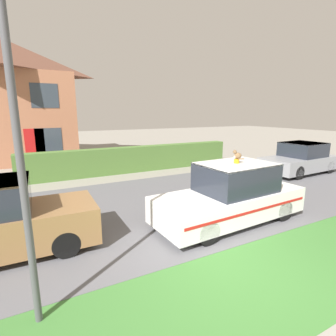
% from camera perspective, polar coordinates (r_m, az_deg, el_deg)
% --- Properties ---
extents(ground_plane, '(80.00, 80.00, 0.00)m').
position_cam_1_polar(ground_plane, '(5.52, 14.08, -21.08)').
color(ground_plane, gray).
extents(road_strip, '(28.00, 6.68, 0.01)m').
position_cam_1_polar(road_strip, '(8.59, -4.34, -8.24)').
color(road_strip, '#5B5B60').
rests_on(road_strip, ground).
extents(lawn_verge, '(28.00, 2.35, 0.01)m').
position_cam_1_polar(lawn_verge, '(5.24, 17.87, -23.27)').
color(lawn_verge, '#3D7533').
rests_on(lawn_verge, ground).
extents(garden_hedge, '(10.81, 0.60, 1.28)m').
position_cam_1_polar(garden_hedge, '(13.43, -7.12, 1.93)').
color(garden_hedge, '#4C7233').
rests_on(garden_hedge, ground).
extents(police_car, '(4.41, 1.85, 1.74)m').
position_cam_1_polar(police_car, '(7.42, 13.61, -5.86)').
color(police_car, black).
rests_on(police_car, road_strip).
extents(cat, '(0.25, 0.24, 0.26)m').
position_cam_1_polar(cat, '(7.25, 14.82, 2.73)').
color(cat, brown).
rests_on(cat, police_car).
extents(neighbour_car_near, '(4.08, 1.98, 1.51)m').
position_cam_1_polar(neighbour_car_near, '(14.54, 26.82, 1.76)').
color(neighbour_car_near, black).
rests_on(neighbour_car_near, road_strip).
extents(house_left, '(7.55, 5.76, 7.21)m').
position_cam_1_polar(house_left, '(18.94, -31.81, 12.43)').
color(house_left, '#A86B4C').
rests_on(house_left, ground).
extents(wheelie_bin, '(0.66, 0.68, 1.08)m').
position_cam_1_polar(wheelie_bin, '(13.93, -23.18, 1.02)').
color(wheelie_bin, '#474C8C').
rests_on(wheelie_bin, ground).
extents(street_lamp, '(0.24, 0.24, 4.98)m').
position_cam_1_polar(street_lamp, '(3.79, -30.39, 9.70)').
color(street_lamp, '#4C4C51').
rests_on(street_lamp, ground).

